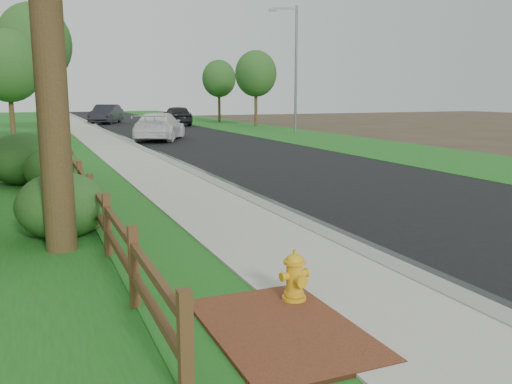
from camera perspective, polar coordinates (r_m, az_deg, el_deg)
name	(u,v)px	position (r m, az deg, el deg)	size (l,w,h in m)	color
ground	(389,282)	(8.25, 13.78, -9.22)	(120.00, 120.00, 0.00)	#3C3020
road	(159,129)	(42.32, -10.16, 6.50)	(8.00, 90.00, 0.02)	black
curb	(103,130)	(41.60, -15.85, 6.28)	(0.40, 90.00, 0.12)	gray
wet_gutter	(108,131)	(41.65, -15.36, 6.25)	(0.50, 90.00, 0.00)	black
sidewalk	(84,131)	(41.46, -17.64, 6.16)	(2.20, 90.00, 0.10)	#B0AC99
grass_strip	(56,132)	(41.33, -20.27, 5.97)	(1.60, 90.00, 0.06)	#215518
verge_far	(243,127)	(44.36, -1.38, 6.84)	(6.00, 90.00, 0.04)	#215518
brick_patch	(282,331)	(6.36, 2.80, -14.44)	(1.60, 2.40, 0.11)	brown
ranch_fence	(85,188)	(12.82, -17.55, 0.42)	(0.12, 16.92, 1.10)	#4B3119
fire_hydrant	(295,277)	(7.01, 4.08, -8.94)	(0.44, 0.35, 0.67)	gold
white_suv	(160,126)	(32.37, -10.11, 6.82)	(2.25, 5.54, 1.61)	white
dark_car_mid	(177,115)	(47.31, -8.34, 7.98)	(1.99, 4.95, 1.69)	black
dark_car_far	(106,114)	(51.48, -15.50, 7.91)	(1.82, 5.21, 1.72)	black
streetlight	(294,63)	(36.87, 3.98, 13.43)	(1.86, 0.80, 8.35)	slate
boulder	(79,216)	(11.20, -18.16, -2.46)	(1.02, 0.76, 0.68)	brown
shrub_a	(62,205)	(10.88, -19.77, -1.34)	(1.69, 1.69, 1.26)	#1E4B1B
shrub_c	(53,170)	(16.48, -20.56, 2.22)	(1.61, 1.61, 1.16)	#1E4B1B
shrub_d	(25,159)	(17.71, -23.15, 3.23)	(2.30, 2.30, 1.57)	#1E4B1B
tree_near_left	(8,66)	(31.07, -24.65, 11.97)	(3.36, 3.36, 5.96)	#3E2719
tree_mid_left	(34,44)	(39.39, -22.31, 14.22)	(4.78, 4.78, 8.54)	#3E2719
tree_mid_right	(256,74)	(45.35, -0.02, 12.34)	(3.42, 3.42, 6.20)	#3E2719
tree_far_right	(219,79)	(52.30, -3.92, 11.81)	(3.17, 3.17, 5.85)	#3E2719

